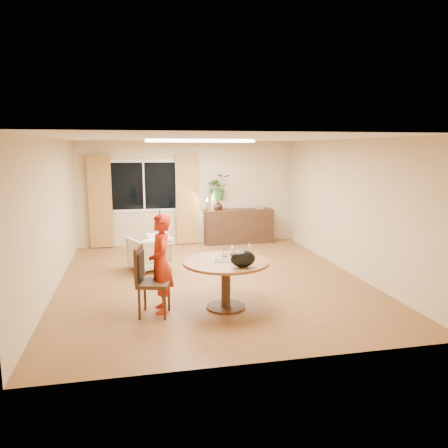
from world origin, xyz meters
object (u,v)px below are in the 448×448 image
dining_chair (154,281)px  sideboard (239,226)px  child (161,263)px  armchair (150,253)px  dining_table (226,271)px

dining_chair → sideboard: size_ratio=0.59×
dining_chair → child: (0.11, 0.14, 0.23)m
armchair → dining_chair: bearing=67.0°
dining_chair → armchair: dining_chair is taller
armchair → sideboard: (2.35, 2.03, 0.09)m
dining_chair → armchair: bearing=103.5°
child → armchair: (-0.08, 2.37, -0.40)m
dining_table → sideboard: sideboard is taller
dining_chair → child: size_ratio=0.69×
dining_table → sideboard: (1.30, 4.47, -0.15)m
dining_table → child: (-0.97, 0.07, 0.16)m
dining_table → sideboard: 4.65m
armchair → child: bearing=69.7°
dining_chair → dining_table: bearing=18.1°
sideboard → dining_chair: bearing=-117.8°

